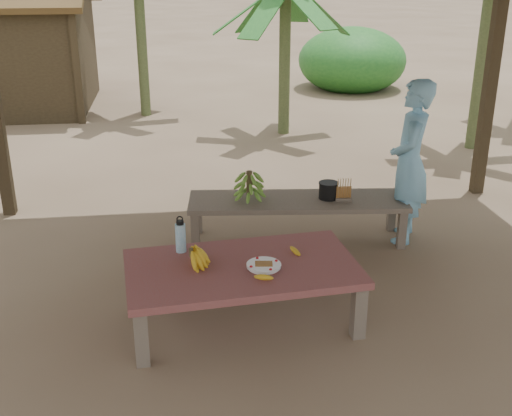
{
  "coord_description": "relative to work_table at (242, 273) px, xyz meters",
  "views": [
    {
      "loc": [
        -0.87,
        -4.8,
        2.76
      ],
      "look_at": [
        -0.25,
        0.1,
        0.8
      ],
      "focal_mm": 45.0,
      "sensor_mm": 36.0,
      "label": 1
    }
  ],
  "objects": [
    {
      "name": "ground",
      "position": [
        0.41,
        0.34,
        -0.43
      ],
      "size": [
        80.0,
        80.0,
        0.0
      ],
      "primitive_type": "plane",
      "color": "brown",
      "rests_on": "ground"
    },
    {
      "name": "work_table",
      "position": [
        0.0,
        0.0,
        0.0
      ],
      "size": [
        1.89,
        1.17,
        0.5
      ],
      "rotation": [
        0.0,
        0.0,
        0.09
      ],
      "color": "brown",
      "rests_on": "ground"
    },
    {
      "name": "bench",
      "position": [
        0.73,
        1.5,
        -0.04
      ],
      "size": [
        2.25,
        0.82,
        0.45
      ],
      "rotation": [
        0.0,
        0.0,
        -0.1
      ],
      "color": "brown",
      "rests_on": "ground"
    },
    {
      "name": "ripe_banana_bunch",
      "position": [
        -0.39,
        0.04,
        0.15
      ],
      "size": [
        0.29,
        0.25,
        0.16
      ],
      "primitive_type": null,
      "rotation": [
        0.0,
        0.0,
        0.09
      ],
      "color": "gold",
      "rests_on": "work_table"
    },
    {
      "name": "plate",
      "position": [
        0.16,
        -0.06,
        0.08
      ],
      "size": [
        0.27,
        0.27,
        0.04
      ],
      "color": "white",
      "rests_on": "work_table"
    },
    {
      "name": "loose_banana_front",
      "position": [
        0.13,
        -0.26,
        0.09
      ],
      "size": [
        0.15,
        0.05,
        0.04
      ],
      "primitive_type": "ellipsoid",
      "rotation": [
        0.0,
        0.0,
        1.62
      ],
      "color": "gold",
      "rests_on": "work_table"
    },
    {
      "name": "loose_banana_side",
      "position": [
        0.45,
        0.15,
        0.09
      ],
      "size": [
        0.11,
        0.15,
        0.04
      ],
      "primitive_type": "ellipsoid",
      "rotation": [
        0.0,
        0.0,
        0.5
      ],
      "color": "gold",
      "rests_on": "work_table"
    },
    {
      "name": "water_flask",
      "position": [
        -0.47,
        0.31,
        0.2
      ],
      "size": [
        0.08,
        0.08,
        0.31
      ],
      "color": "teal",
      "rests_on": "work_table"
    },
    {
      "name": "green_banana_stalk",
      "position": [
        0.24,
        1.55,
        0.17
      ],
      "size": [
        0.3,
        0.3,
        0.32
      ],
      "primitive_type": null,
      "rotation": [
        0.0,
        0.0,
        -0.1
      ],
      "color": "#598C2D",
      "rests_on": "bench"
    },
    {
      "name": "cooking_pot",
      "position": [
        1.04,
        1.49,
        0.1
      ],
      "size": [
        0.19,
        0.19,
        0.16
      ],
      "primitive_type": "cylinder",
      "color": "black",
      "rests_on": "bench"
    },
    {
      "name": "skewer_rack",
      "position": [
        1.18,
        1.41,
        0.14
      ],
      "size": [
        0.19,
        0.1,
        0.24
      ],
      "primitive_type": null,
      "rotation": [
        0.0,
        0.0,
        -0.1
      ],
      "color": "#A57F47",
      "rests_on": "bench"
    },
    {
      "name": "woman",
      "position": [
        1.84,
        1.4,
        0.39
      ],
      "size": [
        0.59,
        0.71,
        1.66
      ],
      "primitive_type": "imported",
      "rotation": [
        0.0,
        0.0,
        -1.95
      ],
      "color": "#6AA6C8",
      "rests_on": "ground"
    }
  ]
}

